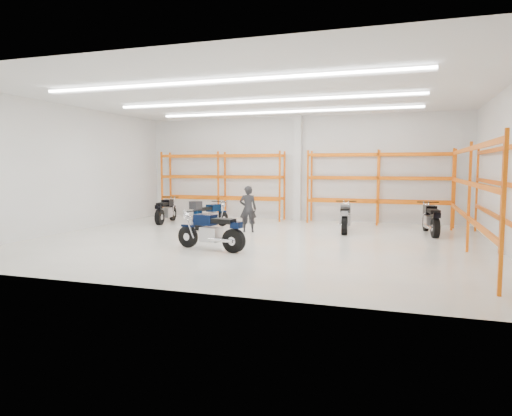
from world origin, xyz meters
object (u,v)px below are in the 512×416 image
(motorcycle_back_c, at_px, (345,218))
(motorcycle_back_a, at_px, (165,211))
(motorcycle_main, at_px, (213,232))
(motorcycle_back_b, at_px, (208,215))
(standing_man, at_px, (248,209))
(motorcycle_back_d, at_px, (431,220))
(structural_column, at_px, (298,169))

(motorcycle_back_c, bearing_deg, motorcycle_back_a, 177.17)
(motorcycle_main, relative_size, motorcycle_back_a, 1.03)
(motorcycle_back_a, distance_m, motorcycle_back_b, 2.62)
(motorcycle_main, relative_size, standing_man, 1.34)
(motorcycle_back_c, relative_size, motorcycle_back_d, 0.99)
(standing_man, height_order, structural_column, structural_column)
(motorcycle_main, xyz_separation_m, structural_column, (0.62, 7.75, 1.74))
(motorcycle_main, height_order, structural_column, structural_column)
(motorcycle_back_b, bearing_deg, structural_column, 54.70)
(motorcycle_main, xyz_separation_m, motorcycle_back_a, (-4.37, 5.13, -0.02))
(motorcycle_main, height_order, standing_man, standing_man)
(motorcycle_back_b, height_order, motorcycle_back_c, motorcycle_back_b)
(motorcycle_back_a, distance_m, motorcycle_back_d, 10.29)
(motorcycle_main, bearing_deg, structural_column, 85.40)
(motorcycle_main, xyz_separation_m, motorcycle_back_c, (3.05, 4.76, -0.01))
(motorcycle_back_a, xyz_separation_m, structural_column, (4.99, 2.62, 1.75))
(motorcycle_back_d, height_order, standing_man, standing_man)
(motorcycle_back_b, distance_m, motorcycle_back_c, 5.06)
(motorcycle_back_a, bearing_deg, motorcycle_back_c, -2.83)
(motorcycle_back_b, distance_m, standing_man, 1.80)
(structural_column, bearing_deg, motorcycle_back_b, -125.30)
(motorcycle_back_b, bearing_deg, standing_man, -13.35)
(motorcycle_main, bearing_deg, motorcycle_back_a, 130.42)
(motorcycle_main, relative_size, motorcycle_back_b, 1.06)
(motorcycle_back_a, bearing_deg, standing_man, -19.43)
(standing_man, distance_m, structural_column, 4.40)
(motorcycle_back_c, bearing_deg, motorcycle_back_b, -172.29)
(motorcycle_back_c, height_order, structural_column, structural_column)
(motorcycle_back_a, relative_size, structural_column, 0.48)
(motorcycle_back_a, distance_m, structural_column, 5.90)
(motorcycle_back_d, bearing_deg, motorcycle_back_b, -173.51)
(motorcycle_back_d, xyz_separation_m, structural_column, (-5.30, 2.77, 1.74))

